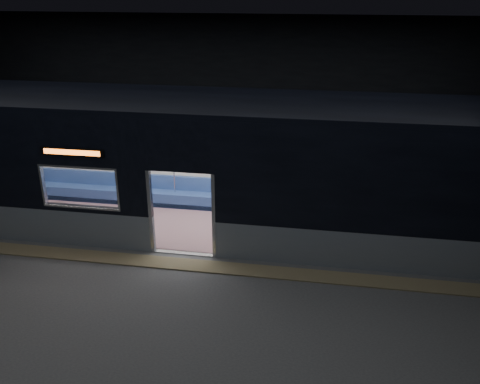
# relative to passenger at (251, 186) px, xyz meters

# --- Properties ---
(station_floor) EXTENTS (24.00, 14.00, 0.01)m
(station_floor) POSITION_rel_passenger_xyz_m (-1.23, -3.55, -0.80)
(station_floor) COLOR #47494C
(station_floor) RESTS_ON ground
(station_envelope) EXTENTS (24.00, 14.00, 5.00)m
(station_envelope) POSITION_rel_passenger_xyz_m (-1.23, -3.55, 2.87)
(station_envelope) COLOR black
(station_envelope) RESTS_ON station_floor
(tactile_strip) EXTENTS (22.80, 0.50, 0.03)m
(tactile_strip) POSITION_rel_passenger_xyz_m (-1.23, -3.00, -0.78)
(tactile_strip) COLOR #8C7F59
(tactile_strip) RESTS_ON station_floor
(metro_car) EXTENTS (18.00, 3.04, 3.35)m
(metro_car) POSITION_rel_passenger_xyz_m (-1.23, -1.00, 1.05)
(metro_car) COLOR gray
(metro_car) RESTS_ON station_floor
(passenger) EXTENTS (0.41, 0.69, 1.36)m
(passenger) POSITION_rel_passenger_xyz_m (0.00, 0.00, 0.00)
(passenger) COLOR black
(passenger) RESTS_ON metro_car
(handbag) EXTENTS (0.36, 0.34, 0.15)m
(handbag) POSITION_rel_passenger_xyz_m (0.01, -0.22, -0.11)
(handbag) COLOR black
(handbag) RESTS_ON passenger
(transit_map) EXTENTS (0.96, 0.03, 0.62)m
(transit_map) POSITION_rel_passenger_xyz_m (3.27, 0.31, 0.67)
(transit_map) COLOR white
(transit_map) RESTS_ON metro_car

